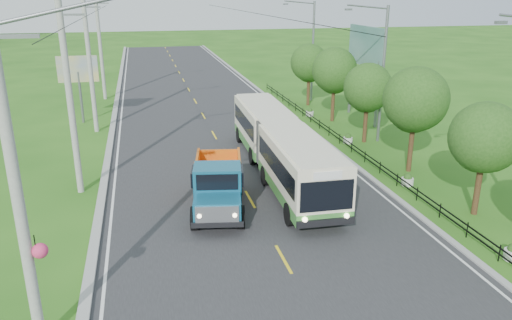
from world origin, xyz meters
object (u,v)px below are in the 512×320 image
object	(u,v)px
pole_nearest	(18,187)
planter_far	(310,113)
tree_second	(484,140)
billboard_left	(78,73)
tree_back	(309,64)
streetlight_mid	(381,70)
planter_mid	(348,139)
tree_fifth	(334,72)
billboard_right	(366,52)
pole_mid	(90,62)
tree_fourth	(368,90)
tree_third	(415,102)
bus	(280,143)
streetlight_far	(311,48)
planter_near	(407,180)
pole_far	(101,45)
dump_truck	(218,182)
pole_near	(70,94)

from	to	relation	value
pole_nearest	planter_far	xyz separation A→B (m)	(16.84, 25.00, -4.65)
tree_second	billboard_left	xyz separation A→B (m)	(-19.36, 21.86, 0.35)
tree_back	streetlight_mid	world-z (taller)	streetlight_mid
planter_mid	tree_fifth	bearing A→B (deg)	78.44
tree_second	pole_nearest	bearing A→B (deg)	-164.14
pole_nearest	tree_back	bearing A→B (deg)	58.16
tree_second	billboard_right	distance (m)	18.12
pole_mid	billboard_left	world-z (taller)	pole_mid
tree_fifth	tree_fourth	bearing A→B (deg)	-90.00
tree_third	streetlight_mid	size ratio (longest dim) A/B	0.66
billboard_left	bus	world-z (taller)	billboard_left
streetlight_far	tree_fourth	bearing A→B (deg)	-93.25
tree_third	planter_near	world-z (taller)	tree_third
streetlight_far	planter_far	bearing A→B (deg)	-108.80
billboard_right	bus	distance (m)	15.07
planter_near	planter_mid	bearing A→B (deg)	90.00
pole_far	billboard_right	size ratio (longest dim) A/B	1.37
tree_third	planter_near	bearing A→B (deg)	-120.41
streetlight_mid	planter_near	xyz separation A→B (m)	(-2.04, -8.00, -4.62)
tree_back	planter_far	world-z (taller)	tree_back
bus	streetlight_mid	bearing A→B (deg)	31.82
pole_mid	planter_far	size ratio (longest dim) A/B	14.93
planter_far	planter_near	bearing A→B (deg)	-90.00
tree_back	pole_nearest	bearing A→B (deg)	-121.84
tree_second	dump_truck	distance (m)	12.14
pole_nearest	planter_near	bearing A→B (deg)	28.12
tree_second	tree_third	world-z (taller)	tree_third
tree_fifth	billboard_left	bearing A→B (deg)	168.72
planter_far	bus	bearing A→B (deg)	-115.80
billboard_right	dump_truck	xyz separation A→B (m)	(-14.00, -14.81, -3.94)
pole_nearest	streetlight_far	bearing A→B (deg)	58.66
tree_back	planter_near	bearing A→B (deg)	-93.57
tree_back	planter_near	size ratio (longest dim) A/B	8.21
planter_near	dump_truck	bearing A→B (deg)	-175.49
planter_mid	streetlight_far	bearing A→B (deg)	81.70
pole_near	bus	distance (m)	11.16
billboard_right	dump_truck	distance (m)	20.76
planter_far	bus	size ratio (longest dim) A/B	0.04
pole_nearest	planter_mid	distance (m)	24.38
planter_far	dump_truck	size ratio (longest dim) A/B	0.11
pole_near	tree_second	xyz separation A→B (m)	(18.12, -6.86, -1.57)
pole_mid	streetlight_far	distance (m)	20.16
billboard_left	streetlight_mid	bearing A→B (deg)	-26.40
pole_near	tree_fourth	distance (m)	18.89
tree_fifth	billboard_right	xyz separation A→B (m)	(2.44, -0.14, 1.49)
pole_near	bus	bearing A→B (deg)	1.00
tree_second	tree_third	size ratio (longest dim) A/B	0.88
tree_fifth	streetlight_mid	bearing A→B (deg)	-82.71
planter_near	pole_near	bearing A→B (deg)	169.91
tree_fourth	streetlight_far	size ratio (longest dim) A/B	0.60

